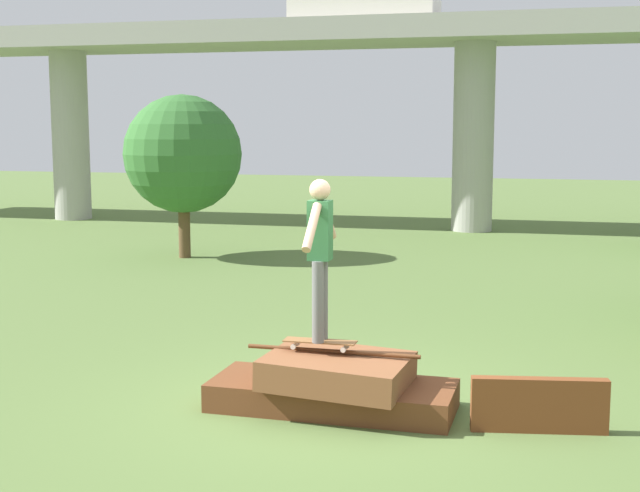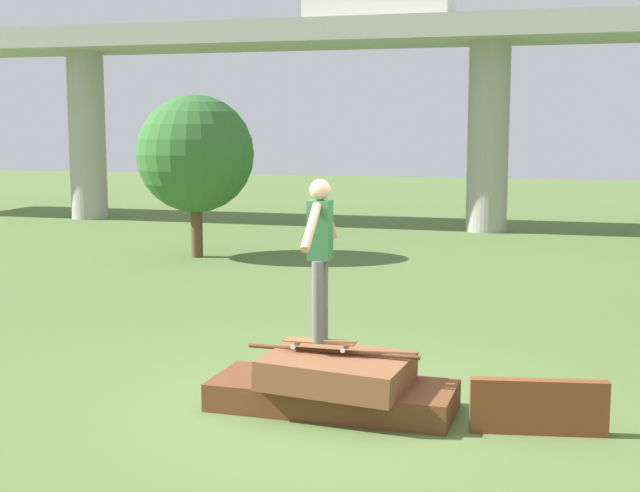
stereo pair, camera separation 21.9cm
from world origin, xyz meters
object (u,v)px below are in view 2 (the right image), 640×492
object	(u,v)px
skater	(320,248)
car_on_overpass_left	(378,4)
skateboard	(320,342)
tree_behind_right	(195,154)

from	to	relation	value
skater	car_on_overpass_left	distance (m)	17.19
skateboard	car_on_overpass_left	size ratio (longest dim) A/B	0.19
skateboard	skater	distance (m)	0.96
skateboard	tree_behind_right	xyz separation A→B (m)	(-5.48, 9.32, 1.54)
car_on_overpass_left	tree_behind_right	world-z (taller)	car_on_overpass_left
car_on_overpass_left	skateboard	bearing A→B (deg)	-79.51
car_on_overpass_left	tree_behind_right	distance (m)	8.39
skateboard	car_on_overpass_left	xyz separation A→B (m)	(-3.02, 16.31, 5.48)
tree_behind_right	skater	bearing A→B (deg)	-59.56
car_on_overpass_left	tree_behind_right	size ratio (longest dim) A/B	1.13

